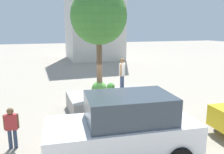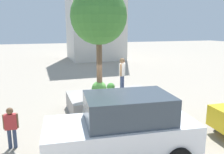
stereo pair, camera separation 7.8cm
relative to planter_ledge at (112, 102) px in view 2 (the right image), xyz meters
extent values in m
plane|color=#9E9384|center=(0.22, 0.05, -0.44)|extent=(120.00, 120.00, 0.00)
cube|color=gray|center=(0.00, 0.00, 0.00)|extent=(4.48, 2.64, 0.88)
cylinder|color=brown|center=(0.72, 0.17, 2.03)|extent=(0.28, 0.28, 3.19)
sphere|color=#3D7A33|center=(0.72, 0.17, 4.37)|extent=(2.70, 2.70, 2.70)
sphere|color=#3D7A33|center=(-0.12, -0.55, 0.67)|extent=(0.45, 0.45, 0.45)
sphere|color=#4C8C3D|center=(0.73, 0.14, 0.82)|extent=(0.76, 0.76, 0.76)
cube|color=brown|center=(-0.61, -0.12, 0.51)|extent=(0.48, 0.82, 0.02)
sphere|color=beige|center=(-0.62, -0.39, 0.47)|extent=(0.06, 0.06, 0.06)
sphere|color=beige|center=(-0.78, -0.33, 0.47)|extent=(0.06, 0.06, 0.06)
sphere|color=beige|center=(-0.44, 0.09, 0.47)|extent=(0.06, 0.06, 0.06)
sphere|color=beige|center=(-0.60, 0.15, 0.47)|extent=(0.06, 0.06, 0.06)
cylinder|color=navy|center=(-0.55, -0.04, 0.93)|extent=(0.15, 0.15, 0.84)
cylinder|color=navy|center=(-0.67, -0.20, 0.93)|extent=(0.15, 0.15, 0.84)
cube|color=silver|center=(-0.61, -0.12, 1.68)|extent=(0.45, 0.50, 0.66)
cylinder|color=#9E7251|center=(-0.46, 0.07, 1.70)|extent=(0.10, 0.10, 0.62)
cylinder|color=#9E7251|center=(-0.76, -0.32, 1.70)|extent=(0.10, 0.10, 0.62)
sphere|color=#9E7251|center=(-0.61, -0.12, 2.15)|extent=(0.27, 0.27, 0.27)
cylinder|color=black|center=(-3.60, 3.80, -0.09)|extent=(0.72, 0.26, 0.71)
cube|color=white|center=(1.25, 4.59, 0.44)|extent=(4.94, 2.48, 0.95)
cube|color=#38424C|center=(1.01, 4.61, 1.35)|extent=(2.83, 2.03, 0.86)
cylinder|color=black|center=(2.66, 3.43, -0.04)|extent=(0.83, 0.32, 0.81)
cylinder|color=black|center=(-0.37, 3.75, -0.04)|extent=(0.83, 0.32, 0.81)
cylinder|color=#847056|center=(-0.46, 3.95, -0.07)|extent=(0.14, 0.14, 0.75)
cylinder|color=#847056|center=(-0.39, 4.12, -0.07)|extent=(0.14, 0.14, 0.75)
cube|color=black|center=(-0.42, 4.04, 0.60)|extent=(0.33, 0.46, 0.59)
cylinder|color=#D8AD8C|center=(-0.51, 3.83, 0.62)|extent=(0.09, 0.09, 0.55)
cylinder|color=#D8AD8C|center=(-0.33, 4.24, 0.62)|extent=(0.09, 0.09, 0.55)
sphere|color=#D8AD8C|center=(-0.42, 4.04, 1.02)|extent=(0.24, 0.24, 0.24)
cylinder|color=navy|center=(4.57, 2.62, -0.08)|extent=(0.13, 0.13, 0.73)
cylinder|color=navy|center=(4.74, 2.60, -0.08)|extent=(0.13, 0.13, 0.73)
cube|color=#B23338|center=(4.65, 2.61, 0.57)|extent=(0.42, 0.20, 0.57)
cylinder|color=brown|center=(4.44, 2.63, 0.58)|extent=(0.09, 0.09, 0.54)
cylinder|color=brown|center=(4.87, 2.59, 0.58)|extent=(0.09, 0.09, 0.54)
sphere|color=brown|center=(4.65, 2.61, 0.97)|extent=(0.24, 0.24, 0.24)
camera|label=1|loc=(3.72, 10.80, 3.76)|focal=36.25mm
camera|label=2|loc=(3.64, 10.83, 3.76)|focal=36.25mm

